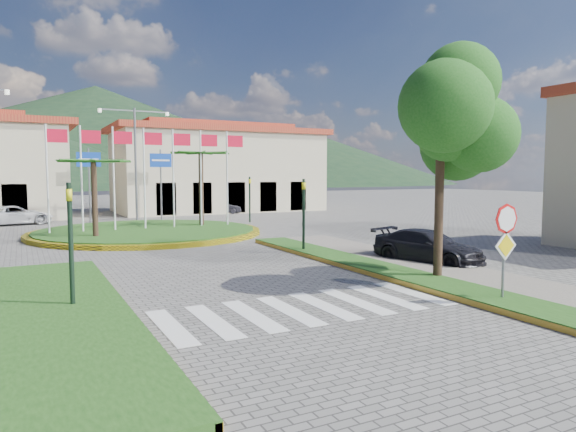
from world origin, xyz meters
name	(u,v)px	position (x,y,z in m)	size (l,w,h in m)	color
ground	(408,359)	(0.00, 0.00, 0.00)	(160.00, 160.00, 0.00)	#625F5D
sidewalk_right	(530,296)	(6.00, 2.00, 0.07)	(4.00, 28.00, 0.15)	gray
verge_right	(499,301)	(4.80, 2.00, 0.09)	(1.60, 28.00, 0.18)	#1B4614
median_left	(14,319)	(-6.50, 6.00, 0.09)	(5.00, 14.00, 0.18)	#1B4614
crosswalk	(303,308)	(0.00, 4.00, 0.01)	(8.00, 3.00, 0.01)	silver
roundabout_island	(148,231)	(0.00, 22.00, 0.18)	(12.70, 12.70, 6.00)	yellow
stop_sign	(505,236)	(4.90, 1.96, 1.79)	(0.80, 0.11, 2.65)	slate
deciduous_tree	(441,117)	(5.50, 5.00, 5.18)	(3.60, 3.60, 6.80)	black
traffic_light_left	(71,234)	(-5.20, 6.50, 1.94)	(0.15, 0.18, 3.20)	black
traffic_light_right	(304,208)	(4.50, 12.00, 1.94)	(0.15, 0.18, 3.20)	black
traffic_light_far	(250,195)	(8.00, 26.00, 1.94)	(0.18, 0.15, 3.20)	black
direction_sign_west	(89,172)	(-2.00, 30.97, 3.53)	(1.60, 0.14, 5.20)	slate
direction_sign_east	(161,172)	(3.00, 30.97, 3.53)	(1.60, 0.14, 5.20)	slate
street_lamp_centre	(136,158)	(1.00, 30.00, 4.50)	(4.80, 0.16, 8.00)	slate
building_right	(218,168)	(10.00, 38.00, 3.90)	(19.08, 9.54, 8.05)	beige
hill_far_mid	(97,136)	(15.00, 160.00, 15.00)	(180.00, 180.00, 30.00)	black
hill_far_east	(294,156)	(70.00, 135.00, 9.00)	(120.00, 120.00, 18.00)	black
hill_near_back	(1,154)	(-10.00, 130.00, 8.00)	(110.00, 110.00, 16.00)	black
white_van	(15,215)	(-6.65, 31.56, 0.64)	(2.13, 4.61, 1.28)	silver
car_dark_a	(40,211)	(-5.05, 35.24, 0.61)	(1.44, 3.59, 1.22)	black
car_dark_b	(221,208)	(8.85, 34.13, 0.53)	(1.13, 3.24, 1.07)	black
car_side_right	(428,247)	(7.50, 7.60, 0.63)	(1.78, 4.38, 1.27)	black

